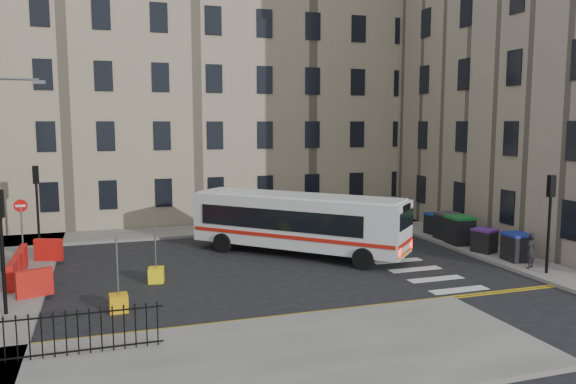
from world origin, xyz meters
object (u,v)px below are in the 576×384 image
wheelie_bin_d (448,226)px  bollard_chevron (119,303)px  pedestrian (530,251)px  wheelie_bin_c (460,230)px  wheelie_bin_b (484,240)px  wheelie_bin_e (435,223)px  bus (298,221)px  bollard_yellow (156,275)px  wheelie_bin_a (517,247)px

wheelie_bin_d → bollard_chevron: bearing=-161.8°
pedestrian → bollard_chevron: (-16.96, 0.14, -0.62)m
wheelie_bin_c → wheelie_bin_d: size_ratio=1.02×
wheelie_bin_c → pedestrian: (-0.05, -5.09, 0.04)m
wheelie_bin_d → bollard_chevron: (-17.16, -6.21, -0.57)m
wheelie_bin_b → wheelie_bin_e: (0.28, 4.66, 0.02)m
wheelie_bin_b → wheelie_bin_d: wheelie_bin_d is taller
wheelie_bin_c → wheelie_bin_d: wheelie_bin_c is taller
bus → wheelie_bin_e: (8.84, 1.79, -0.92)m
bollard_chevron → wheelie_bin_e: bearing=23.9°
wheelie_bin_c → bollard_yellow: (-15.48, -1.74, -0.58)m
bus → wheelie_bin_b: size_ratio=7.12×
wheelie_bin_e → pedestrian: pedestrian is taller
wheelie_bin_c → pedestrian: size_ratio=0.94×
bus → wheelie_bin_c: bearing=-51.3°
bollard_chevron → bus: bearing=34.8°
bus → pedestrian: size_ratio=5.94×
wheelie_bin_b → pedestrian: pedestrian is taller
wheelie_bin_a → wheelie_bin_d: (-0.17, 5.08, 0.08)m
wheelie_bin_a → bollard_yellow: (-15.80, 2.08, -0.49)m
bus → wheelie_bin_a: (8.85, -4.75, -0.87)m
wheelie_bin_c → bollard_chevron: wheelie_bin_c is taller
bollard_chevron → wheelie_bin_c: bearing=16.2°
wheelie_bin_e → wheelie_bin_c: bearing=-100.4°
wheelie_bin_a → wheelie_bin_b: bearing=103.0°
wheelie_bin_b → wheelie_bin_e: size_ratio=1.10×
bus → wheelie_bin_b: 9.07m
wheelie_bin_a → wheelie_bin_e: (-0.01, 6.54, -0.05)m
wheelie_bin_d → bollard_chevron: wheelie_bin_d is taller
wheelie_bin_a → wheelie_bin_e: wheelie_bin_a is taller
bollard_yellow → wheelie_bin_e: bearing=15.8°
wheelie_bin_b → wheelie_bin_d: 3.19m
wheelie_bin_b → pedestrian: 3.16m
wheelie_bin_d → wheelie_bin_a: bearing=-89.8°
wheelie_bin_e → bollard_yellow: (-15.79, -4.46, -0.44)m
bus → bollard_chevron: bearing=169.6°
pedestrian → wheelie_bin_c: bearing=-117.2°
wheelie_bin_a → pedestrian: bearing=-101.9°
wheelie_bin_d → wheelie_bin_e: size_ratio=1.21×
wheelie_bin_d → wheelie_bin_b: bearing=-93.9°
bollard_yellow → bus: bearing=21.0°
wheelie_bin_a → bollard_chevron: 17.37m
wheelie_bin_a → wheelie_bin_d: 5.08m
bus → pedestrian: 10.43m
wheelie_bin_b → bollard_chevron: 17.31m
bus → bollard_chevron: size_ratio=15.27×
bus → wheelie_bin_d: (8.68, 0.33, -0.80)m
wheelie_bin_d → bollard_chevron: size_ratio=2.36×
bus → bollard_chevron: (-8.48, -5.88, -1.36)m
wheelie_bin_d → wheelie_bin_c: bearing=-98.8°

